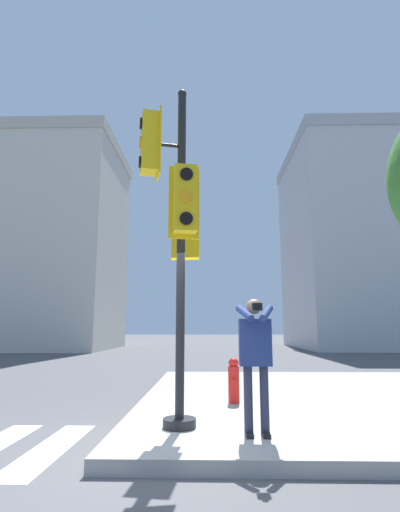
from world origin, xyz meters
TOP-DOWN VIEW (x-y plane):
  - ground_plane at (0.00, 0.00)m, footprint 160.00×160.00m
  - sidewalk_corner at (3.50, 3.50)m, footprint 8.00×8.00m
  - traffic_signal_pole at (0.28, 0.75)m, footprint 0.90×1.26m
  - person_photographer at (1.33, 0.42)m, footprint 0.50×0.53m
  - fire_hydrant at (1.18, 2.54)m, footprint 0.20×0.26m
  - building_left at (-12.72, 23.25)m, footprint 13.57×9.26m
  - building_right at (15.16, 25.12)m, footprint 16.20×11.32m

SIDE VIEW (x-z plane):
  - ground_plane at x=0.00m, z-range 0.00..0.00m
  - sidewalk_corner at x=3.50m, z-range 0.00..0.17m
  - fire_hydrant at x=1.18m, z-range 0.17..0.94m
  - person_photographer at x=1.33m, z-range 0.34..2.00m
  - traffic_signal_pole at x=0.28m, z-range 0.60..5.46m
  - building_left at x=-12.72m, z-range 0.01..14.89m
  - building_right at x=15.16m, z-range 0.01..15.29m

